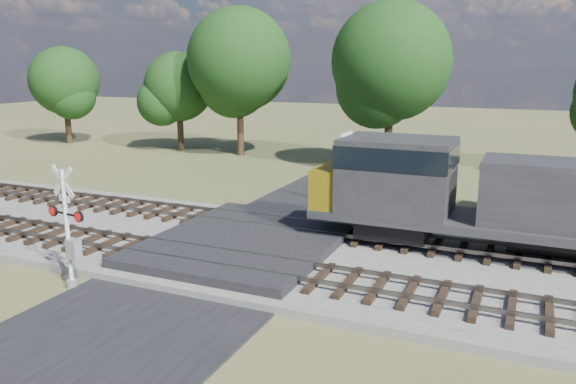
% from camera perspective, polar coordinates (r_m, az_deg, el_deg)
% --- Properties ---
extents(ground, '(160.00, 160.00, 0.00)m').
position_cam_1_polar(ground, '(22.39, -4.63, -6.33)').
color(ground, '#49542C').
rests_on(ground, ground).
extents(ballast_bed, '(140.00, 10.00, 0.30)m').
position_cam_1_polar(ballast_bed, '(20.38, 22.03, -8.83)').
color(ballast_bed, gray).
rests_on(ballast_bed, ground).
extents(road, '(7.00, 60.00, 0.08)m').
position_cam_1_polar(road, '(22.38, -4.64, -6.24)').
color(road, black).
rests_on(road, ground).
extents(crossing_panel, '(7.00, 9.00, 0.62)m').
position_cam_1_polar(crossing_panel, '(22.71, -4.05, -5.21)').
color(crossing_panel, '#262628').
rests_on(crossing_panel, ground).
extents(track_near, '(140.00, 2.60, 0.33)m').
position_cam_1_polar(track_near, '(19.28, 0.76, -8.24)').
color(track_near, black).
rests_on(track_near, ballast_bed).
extents(track_far, '(140.00, 2.60, 0.33)m').
position_cam_1_polar(track_far, '(23.71, 5.50, -4.19)').
color(track_far, black).
rests_on(track_far, ballast_bed).
extents(crossing_signal_near, '(1.68, 0.41, 4.19)m').
position_cam_1_polar(crossing_signal_near, '(19.86, -21.29, -4.46)').
color(crossing_signal_near, silver).
rests_on(crossing_signal_near, ground).
extents(crossing_signal_far, '(1.68, 0.37, 4.17)m').
position_cam_1_polar(crossing_signal_far, '(27.95, 7.97, 1.19)').
color(crossing_signal_far, silver).
rests_on(crossing_signal_far, ground).
extents(equipment_shed, '(5.21, 5.21, 2.95)m').
position_cam_1_polar(equipment_shed, '(27.93, 24.24, -0.36)').
color(equipment_shed, '#47341E').
rests_on(equipment_shed, ground).
extents(treeline, '(81.47, 10.93, 11.74)m').
position_cam_1_polar(treeline, '(39.25, 18.98, 11.24)').
color(treeline, black).
rests_on(treeline, ground).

